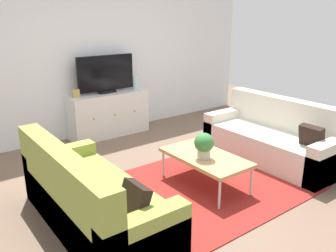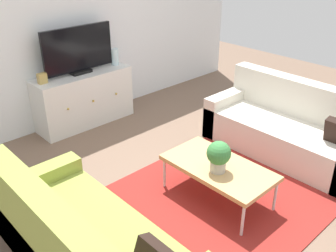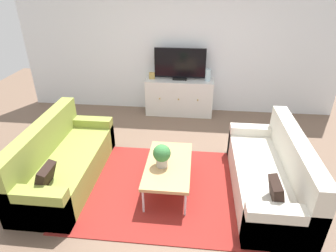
{
  "view_description": "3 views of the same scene",
  "coord_description": "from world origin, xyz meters",
  "px_view_note": "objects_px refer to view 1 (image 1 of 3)",
  "views": [
    {
      "loc": [
        -2.63,
        -2.96,
        2.01
      ],
      "look_at": [
        0.0,
        0.52,
        0.61
      ],
      "focal_mm": 37.76,
      "sensor_mm": 36.0,
      "label": 1
    },
    {
      "loc": [
        -2.41,
        -2.06,
        2.41
      ],
      "look_at": [
        0.0,
        0.52,
        0.61
      ],
      "focal_mm": 40.48,
      "sensor_mm": 36.0,
      "label": 2
    },
    {
      "loc": [
        0.39,
        -3.21,
        2.61
      ],
      "look_at": [
        0.0,
        0.52,
        0.61
      ],
      "focal_mm": 30.61,
      "sensor_mm": 36.0,
      "label": 3
    }
  ],
  "objects_px": {
    "tv_console": "(109,114)",
    "glass_vase": "(135,82)",
    "mantel_clock": "(76,93)",
    "potted_plant": "(204,145)",
    "couch_left_side": "(88,202)",
    "flat_screen_tv": "(106,74)",
    "couch_right_side": "(275,140)",
    "coffee_table": "(205,158)"
  },
  "relations": [
    {
      "from": "couch_left_side",
      "to": "potted_plant",
      "type": "relative_size",
      "value": 6.2
    },
    {
      "from": "couch_right_side",
      "to": "potted_plant",
      "type": "distance_m",
      "value": 1.47
    },
    {
      "from": "coffee_table",
      "to": "flat_screen_tv",
      "type": "distance_m",
      "value": 2.51
    },
    {
      "from": "mantel_clock",
      "to": "flat_screen_tv",
      "type": "bearing_deg",
      "value": 2.06
    },
    {
      "from": "tv_console",
      "to": "mantel_clock",
      "type": "xyz_separation_m",
      "value": [
        -0.56,
        0.0,
        0.43
      ]
    },
    {
      "from": "couch_left_side",
      "to": "mantel_clock",
      "type": "height_order",
      "value": "mantel_clock"
    },
    {
      "from": "mantel_clock",
      "to": "couch_left_side",
      "type": "bearing_deg",
      "value": -111.45
    },
    {
      "from": "couch_left_side",
      "to": "flat_screen_tv",
      "type": "distance_m",
      "value": 2.92
    },
    {
      "from": "couch_right_side",
      "to": "mantel_clock",
      "type": "xyz_separation_m",
      "value": [
        -1.94,
        2.38,
        0.52
      ]
    },
    {
      "from": "coffee_table",
      "to": "couch_right_side",
      "type": "bearing_deg",
      "value": 0.9
    },
    {
      "from": "couch_right_side",
      "to": "flat_screen_tv",
      "type": "relative_size",
      "value": 1.92
    },
    {
      "from": "potted_plant",
      "to": "flat_screen_tv",
      "type": "xyz_separation_m",
      "value": [
        0.06,
        2.47,
        0.48
      ]
    },
    {
      "from": "flat_screen_tv",
      "to": "potted_plant",
      "type": "bearing_deg",
      "value": -91.35
    },
    {
      "from": "couch_right_side",
      "to": "glass_vase",
      "type": "relative_size",
      "value": 8.36
    },
    {
      "from": "potted_plant",
      "to": "couch_right_side",
      "type": "bearing_deg",
      "value": 2.94
    },
    {
      "from": "glass_vase",
      "to": "mantel_clock",
      "type": "bearing_deg",
      "value": 180.0
    },
    {
      "from": "potted_plant",
      "to": "flat_screen_tv",
      "type": "bearing_deg",
      "value": 88.65
    },
    {
      "from": "coffee_table",
      "to": "potted_plant",
      "type": "height_order",
      "value": "potted_plant"
    },
    {
      "from": "potted_plant",
      "to": "couch_left_side",
      "type": "bearing_deg",
      "value": 177.03
    },
    {
      "from": "flat_screen_tv",
      "to": "mantel_clock",
      "type": "bearing_deg",
      "value": -177.94
    },
    {
      "from": "couch_right_side",
      "to": "potted_plant",
      "type": "bearing_deg",
      "value": -177.06
    },
    {
      "from": "tv_console",
      "to": "glass_vase",
      "type": "relative_size",
      "value": 5.86
    },
    {
      "from": "tv_console",
      "to": "glass_vase",
      "type": "xyz_separation_m",
      "value": [
        0.56,
        0.0,
        0.48
      ]
    },
    {
      "from": "couch_left_side",
      "to": "couch_right_side",
      "type": "relative_size",
      "value": 1.0
    },
    {
      "from": "coffee_table",
      "to": "flat_screen_tv",
      "type": "bearing_deg",
      "value": 90.5
    },
    {
      "from": "tv_console",
      "to": "mantel_clock",
      "type": "relative_size",
      "value": 10.4
    },
    {
      "from": "tv_console",
      "to": "mantel_clock",
      "type": "height_order",
      "value": "mantel_clock"
    },
    {
      "from": "flat_screen_tv",
      "to": "couch_right_side",
      "type": "bearing_deg",
      "value": -59.94
    },
    {
      "from": "couch_right_side",
      "to": "tv_console",
      "type": "distance_m",
      "value": 2.75
    },
    {
      "from": "couch_left_side",
      "to": "glass_vase",
      "type": "distance_m",
      "value": 3.19
    },
    {
      "from": "couch_left_side",
      "to": "glass_vase",
      "type": "height_order",
      "value": "glass_vase"
    },
    {
      "from": "tv_console",
      "to": "mantel_clock",
      "type": "bearing_deg",
      "value": 180.0
    },
    {
      "from": "couch_right_side",
      "to": "mantel_clock",
      "type": "bearing_deg",
      "value": 129.27
    },
    {
      "from": "coffee_table",
      "to": "potted_plant",
      "type": "relative_size",
      "value": 3.5
    },
    {
      "from": "tv_console",
      "to": "couch_right_side",
      "type": "bearing_deg",
      "value": -59.74
    },
    {
      "from": "flat_screen_tv",
      "to": "couch_left_side",
      "type": "bearing_deg",
      "value": -121.87
    },
    {
      "from": "coffee_table",
      "to": "flat_screen_tv",
      "type": "xyz_separation_m",
      "value": [
        -0.02,
        2.42,
        0.68
      ]
    },
    {
      "from": "tv_console",
      "to": "glass_vase",
      "type": "distance_m",
      "value": 0.74
    },
    {
      "from": "glass_vase",
      "to": "mantel_clock",
      "type": "distance_m",
      "value": 1.11
    },
    {
      "from": "flat_screen_tv",
      "to": "glass_vase",
      "type": "xyz_separation_m",
      "value": [
        0.56,
        -0.02,
        -0.2
      ]
    },
    {
      "from": "couch_right_side",
      "to": "potted_plant",
      "type": "xyz_separation_m",
      "value": [
        -1.44,
        -0.07,
        0.28
      ]
    },
    {
      "from": "couch_left_side",
      "to": "tv_console",
      "type": "distance_m",
      "value": 2.8
    }
  ]
}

